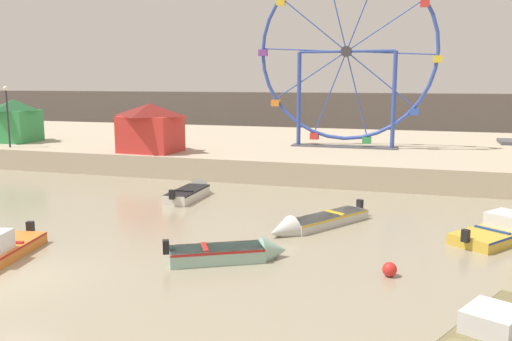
{
  "coord_description": "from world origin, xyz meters",
  "views": [
    {
      "loc": [
        11.45,
        -12.31,
        5.79
      ],
      "look_at": [
        4.06,
        11.3,
        1.67
      ],
      "focal_mm": 37.93,
      "sensor_mm": 36.0,
      "label": 1
    }
  ],
  "objects_px": {
    "motorboat_seafoam": "(235,252)",
    "motorboat_pale_grey": "(311,223)",
    "mooring_buoy_orange": "(390,269)",
    "motorboat_white_red_stripe": "(192,191)",
    "carnival_booth_red_striped": "(150,127)",
    "promenade_lamp_near": "(7,108)",
    "ferris_wheel_blue_frame": "(346,55)",
    "carnival_booth_green_kiosk": "(15,120)"
  },
  "relations": [
    {
      "from": "promenade_lamp_near",
      "to": "mooring_buoy_orange",
      "type": "bearing_deg",
      "value": -27.89
    },
    {
      "from": "ferris_wheel_blue_frame",
      "to": "promenade_lamp_near",
      "type": "xyz_separation_m",
      "value": [
        -21.54,
        -6.89,
        -3.47
      ]
    },
    {
      "from": "carnival_booth_red_striped",
      "to": "promenade_lamp_near",
      "type": "bearing_deg",
      "value": -173.55
    },
    {
      "from": "motorboat_seafoam",
      "to": "mooring_buoy_orange",
      "type": "bearing_deg",
      "value": -29.16
    },
    {
      "from": "motorboat_seafoam",
      "to": "motorboat_pale_grey",
      "type": "bearing_deg",
      "value": 41.52
    },
    {
      "from": "motorboat_seafoam",
      "to": "motorboat_pale_grey",
      "type": "xyz_separation_m",
      "value": [
        1.61,
        4.51,
        -0.04
      ]
    },
    {
      "from": "motorboat_seafoam",
      "to": "motorboat_white_red_stripe",
      "type": "height_order",
      "value": "motorboat_white_red_stripe"
    },
    {
      "from": "motorboat_white_red_stripe",
      "to": "promenade_lamp_near",
      "type": "xyz_separation_m",
      "value": [
        -15.66,
        5.09,
        3.74
      ]
    },
    {
      "from": "ferris_wheel_blue_frame",
      "to": "carnival_booth_red_striped",
      "type": "bearing_deg",
      "value": -151.39
    },
    {
      "from": "ferris_wheel_blue_frame",
      "to": "mooring_buoy_orange",
      "type": "distance_m",
      "value": 22.28
    },
    {
      "from": "motorboat_pale_grey",
      "to": "mooring_buoy_orange",
      "type": "xyz_separation_m",
      "value": [
        3.3,
        -4.54,
        0.0
      ]
    },
    {
      "from": "motorboat_pale_grey",
      "to": "carnival_booth_green_kiosk",
      "type": "height_order",
      "value": "carnival_booth_green_kiosk"
    },
    {
      "from": "motorboat_pale_grey",
      "to": "motorboat_white_red_stripe",
      "type": "bearing_deg",
      "value": -89.07
    },
    {
      "from": "carnival_booth_green_kiosk",
      "to": "ferris_wheel_blue_frame",
      "type": "bearing_deg",
      "value": 4.95
    },
    {
      "from": "ferris_wheel_blue_frame",
      "to": "motorboat_white_red_stripe",
      "type": "bearing_deg",
      "value": -116.12
    },
    {
      "from": "promenade_lamp_near",
      "to": "ferris_wheel_blue_frame",
      "type": "bearing_deg",
      "value": 17.73
    },
    {
      "from": "motorboat_seafoam",
      "to": "carnival_booth_red_striped",
      "type": "bearing_deg",
      "value": 97.85
    },
    {
      "from": "carnival_booth_red_striped",
      "to": "promenade_lamp_near",
      "type": "relative_size",
      "value": 0.95
    },
    {
      "from": "motorboat_seafoam",
      "to": "mooring_buoy_orange",
      "type": "relative_size",
      "value": 8.81
    },
    {
      "from": "motorboat_white_red_stripe",
      "to": "carnival_booth_green_kiosk",
      "type": "distance_m",
      "value": 19.57
    },
    {
      "from": "carnival_booth_red_striped",
      "to": "carnival_booth_green_kiosk",
      "type": "bearing_deg",
      "value": 172.38
    },
    {
      "from": "carnival_booth_red_striped",
      "to": "promenade_lamp_near",
      "type": "height_order",
      "value": "promenade_lamp_near"
    },
    {
      "from": "motorboat_white_red_stripe",
      "to": "mooring_buoy_orange",
      "type": "distance_m",
      "value": 13.4
    },
    {
      "from": "motorboat_white_red_stripe",
      "to": "carnival_booth_red_striped",
      "type": "distance_m",
      "value": 8.38
    },
    {
      "from": "motorboat_seafoam",
      "to": "carnival_booth_red_striped",
      "type": "height_order",
      "value": "carnival_booth_red_striped"
    },
    {
      "from": "motorboat_pale_grey",
      "to": "carnival_booth_red_striped",
      "type": "height_order",
      "value": "carnival_booth_red_striped"
    },
    {
      "from": "ferris_wheel_blue_frame",
      "to": "carnival_booth_red_striped",
      "type": "distance_m",
      "value": 13.64
    },
    {
      "from": "ferris_wheel_blue_frame",
      "to": "mooring_buoy_orange",
      "type": "relative_size",
      "value": 27.79
    },
    {
      "from": "motorboat_pale_grey",
      "to": "ferris_wheel_blue_frame",
      "type": "xyz_separation_m",
      "value": [
        -1.08,
        16.06,
        7.26
      ]
    },
    {
      "from": "motorboat_white_red_stripe",
      "to": "ferris_wheel_blue_frame",
      "type": "xyz_separation_m",
      "value": [
        5.87,
        11.98,
        7.21
      ]
    },
    {
      "from": "motorboat_pale_grey",
      "to": "promenade_lamp_near",
      "type": "xyz_separation_m",
      "value": [
        -22.61,
        9.18,
        3.79
      ]
    },
    {
      "from": "motorboat_seafoam",
      "to": "motorboat_white_red_stripe",
      "type": "relative_size",
      "value": 0.89
    },
    {
      "from": "motorboat_pale_grey",
      "to": "ferris_wheel_blue_frame",
      "type": "height_order",
      "value": "ferris_wheel_blue_frame"
    },
    {
      "from": "motorboat_pale_grey",
      "to": "promenade_lamp_near",
      "type": "distance_m",
      "value": 24.7
    },
    {
      "from": "carnival_booth_red_striped",
      "to": "mooring_buoy_orange",
      "type": "height_order",
      "value": "carnival_booth_red_striped"
    },
    {
      "from": "motorboat_pale_grey",
      "to": "motorboat_white_red_stripe",
      "type": "xyz_separation_m",
      "value": [
        -6.95,
        4.09,
        0.05
      ]
    },
    {
      "from": "promenade_lamp_near",
      "to": "motorboat_white_red_stripe",
      "type": "bearing_deg",
      "value": -18.02
    },
    {
      "from": "motorboat_seafoam",
      "to": "ferris_wheel_blue_frame",
      "type": "relative_size",
      "value": 0.32
    },
    {
      "from": "motorboat_white_red_stripe",
      "to": "ferris_wheel_blue_frame",
      "type": "bearing_deg",
      "value": -27.24
    },
    {
      "from": "motorboat_white_red_stripe",
      "to": "carnival_booth_red_striped",
      "type": "bearing_deg",
      "value": 41.78
    },
    {
      "from": "motorboat_pale_grey",
      "to": "promenade_lamp_near",
      "type": "relative_size",
      "value": 1.21
    },
    {
      "from": "motorboat_seafoam",
      "to": "ferris_wheel_blue_frame",
      "type": "bearing_deg",
      "value": 59.66
    }
  ]
}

